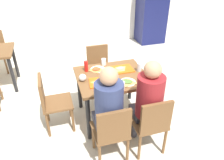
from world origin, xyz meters
The scene contains 22 objects.
ground_plane centered at (0.00, 0.00, -0.01)m, with size 10.00×10.00×0.02m, color beige.
main_table centered at (0.00, 0.00, 0.63)m, with size 0.99×0.85×0.73m.
chair_near_left centered at (-0.25, -0.81, 0.49)m, with size 0.40×0.40×0.84m.
chair_near_right centered at (0.25, -0.81, 0.49)m, with size 0.40×0.40×0.84m.
chair_far_side centered at (0.00, 0.81, 0.49)m, with size 0.40×0.40×0.84m.
chair_left_end centered at (-0.88, 0.00, 0.49)m, with size 0.40×0.40×0.84m.
person_in_red centered at (-0.25, -0.67, 0.73)m, with size 0.32×0.42×1.25m.
person_in_brown_jacket centered at (0.25, -0.67, 0.73)m, with size 0.32×0.42×1.25m.
tray_red_near centered at (-0.17, -0.15, 0.74)m, with size 0.36×0.26×0.02m, color #D85914.
tray_red_far centered at (0.17, 0.13, 0.74)m, with size 0.36×0.26×0.02m, color #D85914.
paper_plate_center centered at (-0.15, 0.23, 0.73)m, with size 0.22×0.22×0.01m, color white.
paper_plate_near_edge centered at (0.15, -0.23, 0.73)m, with size 0.22×0.22×0.01m, color white.
pizza_slice_a centered at (-0.19, -0.16, 0.75)m, with size 0.26×0.20×0.02m.
pizza_slice_b centered at (0.16, 0.13, 0.75)m, with size 0.21×0.19×0.02m.
pizza_slice_c centered at (-0.17, 0.22, 0.75)m, with size 0.18×0.17×0.02m.
pizza_slice_d centered at (0.13, -0.24, 0.75)m, with size 0.28×0.24×0.02m.
plastic_cup_a centered at (-0.02, 0.36, 0.78)m, with size 0.07×0.07×0.10m, color white.
plastic_cup_b centered at (0.02, -0.36, 0.78)m, with size 0.07×0.07×0.10m, color white.
soda_can centered at (0.42, 0.02, 0.79)m, with size 0.07×0.07×0.12m, color #B7BCC6.
condiment_bottle centered at (-0.32, 0.23, 0.81)m, with size 0.06×0.06×0.16m, color red.
foil_bundle centered at (-0.42, -0.02, 0.78)m, with size 0.10×0.10×0.10m, color silver.
drink_fridge centered at (1.97, 2.85, 0.95)m, with size 0.70×0.60×1.90m, color #14194C.
Camera 1 is at (-0.77, -2.56, 2.26)m, focal length 35.00 mm.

